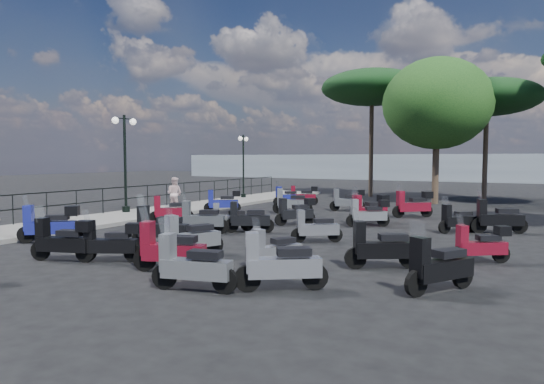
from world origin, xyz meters
The scene contains 38 objects.
ground centered at (0.00, 0.00, 0.00)m, with size 120.00×120.00×0.00m, color black.
sidewalk centered at (-6.50, 3.00, 0.07)m, with size 3.00×30.00×0.15m, color #5E5C59.
railing centered at (-7.80, 2.80, 0.90)m, with size 0.04×26.04×1.10m.
lamp_post_1 centered at (-7.37, 1.67, 2.60)m, with size 0.38×1.27×4.30m.
lamp_post_2 centered at (-7.15, 11.09, 2.33)m, with size 0.39×1.12×3.82m.
pedestrian_far centered at (-5.95, 3.29, 0.92)m, with size 0.74×0.58×1.53m, color beige.
scooter_1 centered at (-4.08, -4.58, 0.55)m, with size 1.54×1.29×1.46m.
scooter_2 centered at (-3.79, 0.51, 0.48)m, with size 1.31×1.31×1.39m.
scooter_3 centered at (-1.16, -0.96, 0.49)m, with size 1.64×0.94×1.41m.
scooter_4 centered at (-4.08, 4.49, 0.52)m, with size 1.47×1.19×1.38m.
scooter_5 centered at (-3.17, 9.18, 0.46)m, with size 1.03×1.44×1.32m.
scooter_6 centered at (-1.43, -6.16, 0.51)m, with size 1.66×0.80×1.36m.
scooter_7 centered at (-0.77, -3.41, 0.52)m, with size 1.83×0.77×1.49m.
scooter_8 centered at (1.03, -4.29, 0.50)m, with size 0.94×1.69×1.44m.
scooter_9 centered at (-0.61, -0.08, 0.44)m, with size 1.34×1.03×1.26m.
scooter_10 centered at (-1.17, 5.81, 0.51)m, with size 1.70×1.00×1.47m.
scooter_11 centered at (-2.49, 9.83, 0.51)m, with size 1.54×0.97×1.34m.
scooter_12 centered at (-0.36, -5.63, 0.48)m, with size 1.46×0.93×1.27m.
scooter_13 centered at (1.64, -5.76, 0.50)m, with size 1.75×0.84×1.44m.
scooter_14 centered at (3.52, -4.34, 0.42)m, with size 0.85×1.40×1.22m.
scooter_15 centered at (0.10, 0.01, 0.47)m, with size 1.55×0.97×1.36m.
scooter_16 centered at (0.69, 2.48, 0.50)m, with size 1.17×1.41×1.34m.
scooter_17 centered at (0.71, 8.09, 0.51)m, with size 1.56×1.02×1.37m.
scooter_18 centered at (3.05, -6.76, 0.48)m, with size 1.73×0.70×1.40m.
scooter_19 centered at (5.66, -3.14, 0.49)m, with size 1.56×1.06×1.41m.
scooter_20 centered at (2.92, -0.69, 0.44)m, with size 1.33×1.04×1.27m.
scooter_21 centered at (3.27, 3.37, 0.50)m, with size 1.43×1.11×1.32m.
scooter_22 centered at (3.00, 4.30, 0.55)m, with size 1.23×1.56×1.45m.
scooter_23 centered at (4.06, 7.03, 0.55)m, with size 1.51×1.35×1.47m.
scooter_24 centered at (4.49, -5.92, 0.50)m, with size 1.55×1.16×1.45m.
scooter_25 centered at (7.19, -4.55, 0.49)m, with size 1.04×1.56×1.40m.
scooter_26 centered at (7.61, -1.40, 0.45)m, with size 1.31×1.00×1.20m.
scooter_27 centered at (6.37, 3.45, 0.44)m, with size 1.12×1.24×1.25m.
scooter_28 centered at (7.58, 3.98, 0.51)m, with size 1.75×0.95×1.48m.
broadleaf_tree centered at (3.67, 13.99, 5.54)m, with size 5.92×5.92×8.07m.
pine_0 centered at (5.94, 16.63, 6.02)m, with size 6.11×6.11×7.10m.
pine_2 centered at (-1.05, 17.21, 7.13)m, with size 6.64×6.64×8.31m.
distant_hills centered at (0.00, 45.00, 1.50)m, with size 70.00×8.00×3.00m, color gray.
Camera 1 is at (8.82, -13.98, 2.55)m, focal length 32.00 mm.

